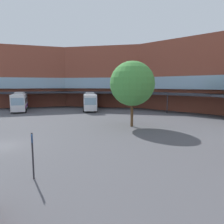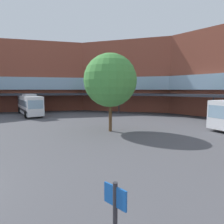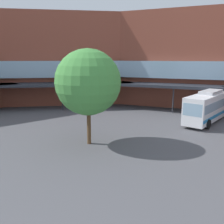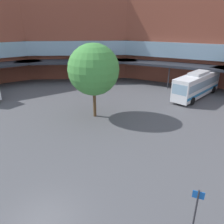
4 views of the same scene
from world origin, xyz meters
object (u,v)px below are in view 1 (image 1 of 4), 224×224
object	(u,v)px
plaza_tree	(132,84)
bus_2	(20,101)
stop_sign_post	(33,151)
bus_1	(90,101)

from	to	relation	value
plaza_tree	bus_2	bearing A→B (deg)	-159.98
plaza_tree	stop_sign_post	world-z (taller)	plaza_tree
bus_1	stop_sign_post	world-z (taller)	bus_1
plaza_tree	stop_sign_post	size ratio (longest dim) A/B	3.10
bus_1	bus_2	bearing A→B (deg)	-92.18
bus_2	stop_sign_post	bearing A→B (deg)	5.34
stop_sign_post	plaza_tree	bearing A→B (deg)	123.04
bus_1	plaza_tree	bearing A→B (deg)	14.72
stop_sign_post	bus_1	bearing A→B (deg)	148.37
plaza_tree	stop_sign_post	bearing A→B (deg)	-56.96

